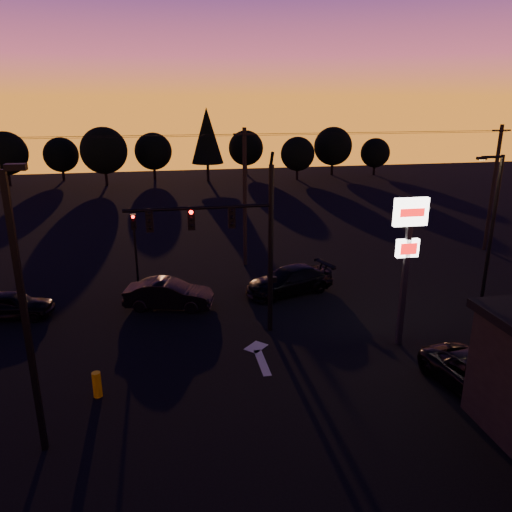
# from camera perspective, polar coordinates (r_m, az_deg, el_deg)

# --- Properties ---
(ground) EXTENTS (120.00, 120.00, 0.00)m
(ground) POSITION_cam_1_polar(r_m,az_deg,el_deg) (20.88, -0.09, -13.56)
(ground) COLOR black
(ground) RESTS_ON ground
(lane_arrow) EXTENTS (1.20, 3.10, 0.01)m
(lane_arrow) POSITION_cam_1_polar(r_m,az_deg,el_deg) (22.37, 0.37, -11.23)
(lane_arrow) COLOR beige
(lane_arrow) RESTS_ON ground
(traffic_signal_mast) EXTENTS (6.79, 0.52, 8.58)m
(traffic_signal_mast) POSITION_cam_1_polar(r_m,az_deg,el_deg) (22.54, -2.26, 2.54)
(traffic_signal_mast) COLOR black
(traffic_signal_mast) RESTS_ON ground
(secondary_signal) EXTENTS (0.30, 0.31, 4.35)m
(secondary_signal) POSITION_cam_1_polar(r_m,az_deg,el_deg) (30.12, -13.68, 1.89)
(secondary_signal) COLOR black
(secondary_signal) RESTS_ON ground
(parking_lot_light) EXTENTS (1.25, 0.30, 9.14)m
(parking_lot_light) POSITION_cam_1_polar(r_m,az_deg,el_deg) (16.10, -25.17, -4.34)
(parking_lot_light) COLOR black
(parking_lot_light) RESTS_ON ground
(pylon_sign) EXTENTS (1.50, 0.28, 6.80)m
(pylon_sign) POSITION_cam_1_polar(r_m,az_deg,el_deg) (22.45, 16.99, 1.64)
(pylon_sign) COLOR black
(pylon_sign) RESTS_ON ground
(streetlight) EXTENTS (1.55, 0.35, 8.00)m
(streetlight) POSITION_cam_1_polar(r_m,az_deg,el_deg) (29.48, 25.31, 3.46)
(streetlight) COLOR black
(streetlight) RESTS_ON ground
(utility_pole_1) EXTENTS (1.40, 0.26, 9.00)m
(utility_pole_1) POSITION_cam_1_polar(r_m,az_deg,el_deg) (32.57, -1.29, 6.71)
(utility_pole_1) COLOR black
(utility_pole_1) RESTS_ON ground
(utility_pole_2) EXTENTS (1.40, 0.26, 9.00)m
(utility_pole_2) POSITION_cam_1_polar(r_m,az_deg,el_deg) (39.71, 25.46, 7.02)
(utility_pole_2) COLOR black
(utility_pole_2) RESTS_ON ground
(power_wires) EXTENTS (36.00, 1.22, 0.07)m
(power_wires) POSITION_cam_1_polar(r_m,az_deg,el_deg) (32.04, -1.34, 13.71)
(power_wires) COLOR black
(power_wires) RESTS_ON ground
(bollard) EXTENTS (0.34, 0.34, 1.01)m
(bollard) POSITION_cam_1_polar(r_m,az_deg,el_deg) (20.32, -17.71, -13.82)
(bollard) COLOR #C79000
(bollard) RESTS_ON ground
(tree_0) EXTENTS (5.36, 5.36, 6.74)m
(tree_0) POSITION_cam_1_polar(r_m,az_deg,el_deg) (70.36, -26.73, 10.43)
(tree_0) COLOR black
(tree_0) RESTS_ON ground
(tree_1) EXTENTS (4.54, 4.54, 5.71)m
(tree_1) POSITION_cam_1_polar(r_m,az_deg,el_deg) (72.01, -21.39, 10.72)
(tree_1) COLOR black
(tree_1) RESTS_ON ground
(tree_2) EXTENTS (5.77, 5.78, 7.26)m
(tree_2) POSITION_cam_1_polar(r_m,az_deg,el_deg) (66.16, -17.00, 11.45)
(tree_2) COLOR black
(tree_2) RESTS_ON ground
(tree_3) EXTENTS (4.95, 4.95, 6.22)m
(tree_3) POSITION_cam_1_polar(r_m,az_deg,el_deg) (69.87, -11.66, 11.64)
(tree_3) COLOR black
(tree_3) RESTS_ON ground
(tree_4) EXTENTS (4.18, 4.18, 9.50)m
(tree_4) POSITION_cam_1_polar(r_m,az_deg,el_deg) (66.99, -5.63, 13.53)
(tree_4) COLOR black
(tree_4) RESTS_ON ground
(tree_5) EXTENTS (4.95, 4.95, 6.22)m
(tree_5) POSITION_cam_1_polar(r_m,az_deg,el_deg) (72.91, -1.16, 12.24)
(tree_5) COLOR black
(tree_5) RESTS_ON ground
(tree_6) EXTENTS (4.54, 4.54, 5.71)m
(tree_6) POSITION_cam_1_polar(r_m,az_deg,el_deg) (68.43, 4.78, 11.55)
(tree_6) COLOR black
(tree_6) RESTS_ON ground
(tree_7) EXTENTS (5.36, 5.36, 6.74)m
(tree_7) POSITION_cam_1_polar(r_m,az_deg,el_deg) (73.02, 8.79, 12.29)
(tree_7) COLOR black
(tree_7) RESTS_ON ground
(tree_8) EXTENTS (4.12, 4.12, 5.19)m
(tree_8) POSITION_cam_1_polar(r_m,az_deg,el_deg) (74.42, 13.46, 11.39)
(tree_8) COLOR black
(tree_8) RESTS_ON ground
(car_left) EXTENTS (4.30, 2.14, 1.41)m
(car_left) POSITION_cam_1_polar(r_m,az_deg,el_deg) (28.49, -26.20, -5.02)
(car_left) COLOR black
(car_left) RESTS_ON ground
(car_mid) EXTENTS (4.92, 2.73, 1.54)m
(car_mid) POSITION_cam_1_polar(r_m,az_deg,el_deg) (27.12, -9.94, -4.32)
(car_mid) COLOR black
(car_mid) RESTS_ON ground
(car_right) EXTENTS (5.62, 3.51, 1.52)m
(car_right) POSITION_cam_1_polar(r_m,az_deg,el_deg) (28.78, 3.85, -2.78)
(car_right) COLOR black
(car_right) RESTS_ON ground
(suv_parked) EXTENTS (2.96, 5.10, 1.34)m
(suv_parked) POSITION_cam_1_polar(r_m,az_deg,el_deg) (21.29, 23.98, -12.52)
(suv_parked) COLOR black
(suv_parked) RESTS_ON ground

